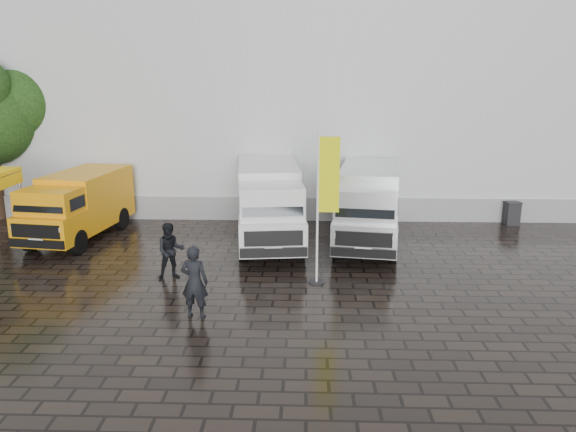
% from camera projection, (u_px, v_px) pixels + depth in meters
% --- Properties ---
extents(ground, '(120.00, 120.00, 0.00)m').
position_uv_depth(ground, '(306.00, 288.00, 16.73)').
color(ground, black).
rests_on(ground, ground).
extents(exhibition_hall, '(44.00, 16.00, 12.00)m').
position_uv_depth(exhibition_hall, '(344.00, 77.00, 30.66)').
color(exhibition_hall, silver).
rests_on(exhibition_hall, ground).
extents(hall_plinth, '(44.00, 0.15, 1.00)m').
position_uv_depth(hall_plinth, '(353.00, 209.00, 24.24)').
color(hall_plinth, gray).
rests_on(hall_plinth, ground).
extents(van_yellow, '(2.82, 5.65, 2.50)m').
position_uv_depth(van_yellow, '(78.00, 207.00, 21.42)').
color(van_yellow, orange).
rests_on(van_yellow, ground).
extents(van_white, '(2.92, 6.84, 2.88)m').
position_uv_depth(van_white, '(269.00, 205.00, 20.97)').
color(van_white, white).
rests_on(van_white, ground).
extents(van_silver, '(3.03, 6.65, 2.78)m').
position_uv_depth(van_silver, '(368.00, 207.00, 20.86)').
color(van_silver, silver).
rests_on(van_silver, ground).
extents(flagpole, '(0.88, 0.50, 4.65)m').
position_uv_depth(flagpole, '(324.00, 201.00, 16.53)').
color(flagpole, black).
rests_on(flagpole, ground).
extents(wheelie_bin, '(0.64, 0.64, 0.98)m').
position_uv_depth(wheelie_bin, '(512.00, 213.00, 23.65)').
color(wheelie_bin, black).
rests_on(wheelie_bin, ground).
extents(person_front, '(0.78, 0.57, 1.97)m').
position_uv_depth(person_front, '(194.00, 282.00, 14.52)').
color(person_front, black).
rests_on(person_front, ground).
extents(person_tent, '(1.02, 0.89, 1.78)m').
position_uv_depth(person_tent, '(171.00, 251.00, 17.35)').
color(person_tent, black).
rests_on(person_tent, ground).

